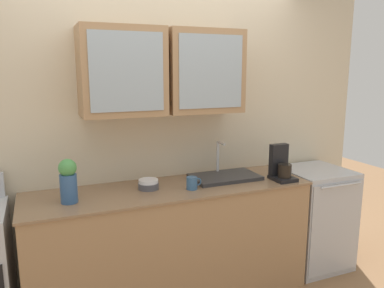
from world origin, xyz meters
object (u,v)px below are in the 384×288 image
at_px(vase, 68,180).
at_px(cup_near_sink, 192,183).
at_px(bowl_stack, 148,184).
at_px(coffee_maker, 281,167).
at_px(dishwasher, 313,217).
at_px(sink_faucet, 225,176).

relative_size(vase, cup_near_sink, 2.53).
distance_m(bowl_stack, cup_near_sink, 0.33).
xyz_separation_m(vase, cup_near_sink, (0.89, -0.05, -0.11)).
height_order(vase, cup_near_sink, vase).
xyz_separation_m(cup_near_sink, coffee_maker, (0.78, -0.03, 0.06)).
relative_size(cup_near_sink, dishwasher, 0.13).
distance_m(bowl_stack, dishwasher, 1.65).
bearing_deg(sink_faucet, coffee_maker, -25.00).
xyz_separation_m(cup_near_sink, dishwasher, (1.27, 0.10, -0.51)).
bearing_deg(coffee_maker, dishwasher, 15.25).
distance_m(sink_faucet, cup_near_sink, 0.40).
height_order(dishwasher, coffee_maker, coffee_maker).
xyz_separation_m(sink_faucet, bowl_stack, (-0.67, -0.03, 0.02)).
bearing_deg(sink_faucet, bowl_stack, -177.72).
distance_m(vase, coffee_maker, 1.67).
distance_m(bowl_stack, vase, 0.60).
relative_size(cup_near_sink, coffee_maker, 0.42).
relative_size(vase, dishwasher, 0.33).
xyz_separation_m(sink_faucet, dishwasher, (0.91, -0.06, -0.48)).
height_order(bowl_stack, cup_near_sink, cup_near_sink).
height_order(sink_faucet, bowl_stack, sink_faucet).
height_order(cup_near_sink, coffee_maker, coffee_maker).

